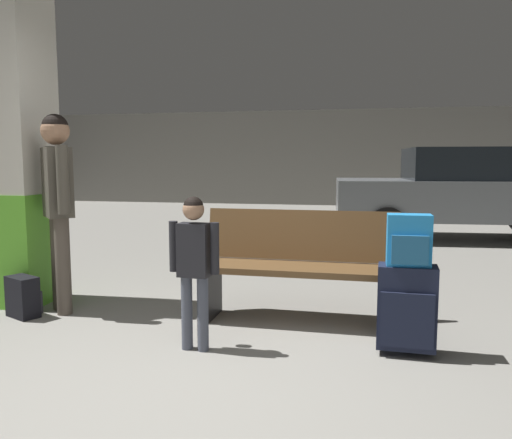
# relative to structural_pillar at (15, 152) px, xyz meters

# --- Properties ---
(ground_plane) EXTENTS (18.00, 18.00, 0.10)m
(ground_plane) POSITION_rel_structural_pillar_xyz_m (2.01, 2.38, -1.43)
(ground_plane) COLOR gray
(garage_back_wall) EXTENTS (18.00, 0.12, 2.80)m
(garage_back_wall) POSITION_rel_structural_pillar_xyz_m (2.01, 11.24, 0.02)
(garage_back_wall) COLOR slate
(garage_back_wall) RESTS_ON ground_plane
(structural_pillar) EXTENTS (0.57, 0.57, 2.77)m
(structural_pillar) POSITION_rel_structural_pillar_xyz_m (0.00, 0.00, 0.00)
(structural_pillar) COLOR #66C633
(structural_pillar) RESTS_ON ground_plane
(bench) EXTENTS (1.61, 0.55, 0.89)m
(bench) POSITION_rel_structural_pillar_xyz_m (2.57, -0.04, -0.93)
(bench) COLOR brown
(bench) RESTS_ON ground_plane
(suitcase) EXTENTS (0.39, 0.25, 0.60)m
(suitcase) POSITION_rel_structural_pillar_xyz_m (3.37, -0.63, -1.06)
(suitcase) COLOR #191E33
(suitcase) RESTS_ON ground_plane
(backpack_bright) EXTENTS (0.28, 0.19, 0.34)m
(backpack_bright) POSITION_rel_structural_pillar_xyz_m (3.37, -0.63, -0.61)
(backpack_bright) COLOR #268CD8
(backpack_bright) RESTS_ON suitcase
(child) EXTENTS (0.36, 0.22, 1.06)m
(child) POSITION_rel_structural_pillar_xyz_m (1.96, -0.84, -0.73)
(child) COLOR #4C5160
(child) RESTS_ON ground_plane
(adult) EXTENTS (0.42, 0.45, 1.68)m
(adult) POSITION_rel_structural_pillar_xyz_m (0.55, -0.21, -0.34)
(adult) COLOR brown
(adult) RESTS_ON ground_plane
(backpack_dark_floor) EXTENTS (0.32, 0.28, 0.34)m
(backpack_dark_floor) POSITION_rel_structural_pillar_xyz_m (0.32, -0.41, -1.21)
(backpack_dark_floor) COLOR black
(backpack_dark_floor) RESTS_ON ground_plane
(parked_car_near) EXTENTS (4.21, 2.02, 1.51)m
(parked_car_near) POSITION_rel_structural_pillar_xyz_m (4.71, 4.88, -0.57)
(parked_car_near) COLOR slate
(parked_car_near) RESTS_ON ground_plane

